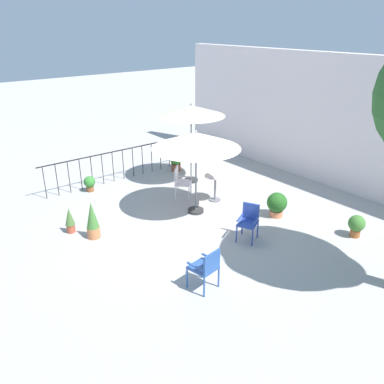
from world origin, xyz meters
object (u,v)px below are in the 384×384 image
(cafe_table_0, at_px, (215,183))
(potted_plant_2, at_px, (277,204))
(potted_plant_4, at_px, (176,161))
(patio_umbrella_0, at_px, (191,111))
(potted_plant_5, at_px, (356,225))
(patio_umbrella_1, at_px, (196,141))
(patio_chair_0, at_px, (249,220))
(potted_plant_0, at_px, (92,220))
(potted_plant_3, at_px, (90,183))
(patio_chair_2, at_px, (180,180))
(patio_chair_1, at_px, (206,266))
(potted_plant_1, at_px, (70,220))

(cafe_table_0, bearing_deg, potted_plant_2, 18.60)
(cafe_table_0, relative_size, potted_plant_4, 1.21)
(patio_umbrella_0, relative_size, potted_plant_5, 4.54)
(patio_umbrella_0, xyz_separation_m, patio_umbrella_1, (1.87, -1.33, -0.27))
(patio_chair_0, relative_size, potted_plant_2, 1.30)
(patio_umbrella_1, bearing_deg, patio_chair_0, 2.16)
(cafe_table_0, bearing_deg, potted_plant_0, -93.05)
(potted_plant_3, bearing_deg, cafe_table_0, 41.35)
(cafe_table_0, bearing_deg, patio_chair_2, -142.90)
(cafe_table_0, relative_size, patio_chair_1, 0.89)
(cafe_table_0, height_order, potted_plant_1, cafe_table_0)
(patio_chair_1, bearing_deg, potted_plant_4, 148.47)
(patio_umbrella_1, bearing_deg, potted_plant_4, 152.80)
(patio_chair_1, distance_m, patio_chair_2, 4.50)
(patio_umbrella_0, bearing_deg, patio_chair_2, -52.74)
(patio_umbrella_0, height_order, potted_plant_5, patio_umbrella_0)
(cafe_table_0, distance_m, potted_plant_1, 4.16)
(patio_chair_0, xyz_separation_m, patio_chair_1, (0.87, -2.08, 0.01))
(patio_chair_2, height_order, potted_plant_3, patio_chair_2)
(cafe_table_0, distance_m, patio_chair_2, 1.05)
(patio_umbrella_1, relative_size, potted_plant_3, 4.79)
(patio_umbrella_0, height_order, potted_plant_2, patio_umbrella_0)
(patio_chair_1, distance_m, potted_plant_5, 4.24)
(patio_chair_1, bearing_deg, patio_chair_0, 112.77)
(patio_chair_0, xyz_separation_m, potted_plant_2, (-0.36, 1.46, -0.14))
(patio_umbrella_0, xyz_separation_m, potted_plant_4, (-1.11, 0.21, -1.94))
(potted_plant_0, bearing_deg, potted_plant_5, 51.82)
(patio_chair_0, relative_size, patio_chair_1, 1.00)
(patio_chair_1, xyz_separation_m, potted_plant_2, (-1.24, 3.54, -0.15))
(patio_umbrella_0, bearing_deg, potted_plant_0, -71.09)
(patio_umbrella_1, bearing_deg, patio_umbrella_0, 144.65)
(patio_umbrella_0, bearing_deg, potted_plant_2, 3.43)
(patio_umbrella_1, xyz_separation_m, potted_plant_1, (-1.05, -3.15, -1.67))
(potted_plant_1, bearing_deg, patio_chair_1, 16.62)
(patio_umbrella_0, height_order, potted_plant_1, patio_umbrella_0)
(patio_umbrella_1, relative_size, potted_plant_5, 4.15)
(cafe_table_0, distance_m, patio_chair_0, 2.33)
(patio_chair_2, bearing_deg, potted_plant_0, -78.47)
(potted_plant_2, bearing_deg, patio_umbrella_0, -176.57)
(patio_chair_0, height_order, potted_plant_4, patio_chair_0)
(patio_chair_1, xyz_separation_m, potted_plant_3, (-5.95, 0.37, -0.24))
(patio_umbrella_1, relative_size, potted_plant_0, 2.48)
(potted_plant_2, xyz_separation_m, potted_plant_4, (-4.53, -0.00, -0.02))
(patio_umbrella_0, distance_m, potted_plant_4, 2.25)
(patio_chair_0, height_order, potted_plant_5, patio_chair_0)
(patio_chair_1, bearing_deg, cafe_table_0, 135.99)
(patio_umbrella_1, relative_size, patio_chair_0, 2.66)
(potted_plant_1, xyz_separation_m, potted_plant_4, (-1.94, 4.68, 0.00))
(patio_chair_2, height_order, potted_plant_0, potted_plant_0)
(potted_plant_0, relative_size, potted_plant_5, 1.67)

